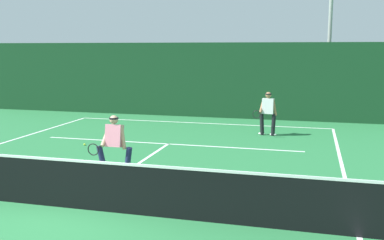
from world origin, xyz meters
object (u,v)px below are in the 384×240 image
object	(u,v)px
player_far	(268,112)
light_pole	(331,13)
tennis_ball	(85,144)
player_near	(114,144)

from	to	relation	value
player_far	light_pole	world-z (taller)	light_pole
tennis_ball	light_pole	xyz separation A→B (m)	(7.96, 9.10, 4.77)
tennis_ball	light_pole	size ratio (longest dim) A/B	0.01
player_near	tennis_ball	bearing A→B (deg)	-51.29
tennis_ball	player_near	bearing A→B (deg)	-51.32
player_near	light_pole	size ratio (longest dim) A/B	0.20
light_pole	player_near	bearing A→B (deg)	-113.68
player_near	tennis_ball	xyz separation A→B (m)	(-2.57, 3.20, -0.83)
player_far	light_pole	size ratio (longest dim) A/B	0.21
player_near	light_pole	bearing A→B (deg)	-113.65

